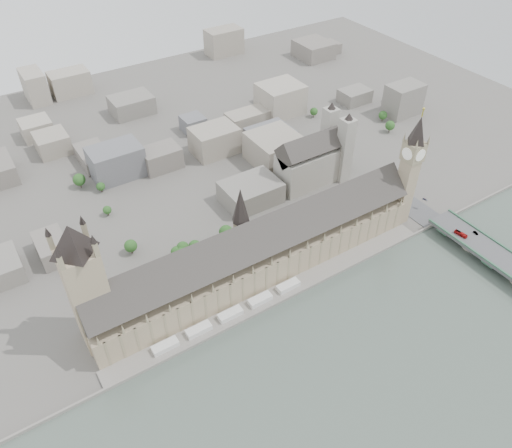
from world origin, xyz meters
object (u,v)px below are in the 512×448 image
elizabeth_tower (411,164)px  palace_of_westminster (258,252)px  westminster_abbey (314,159)px  victoria_tower (85,281)px  westminster_bridge (511,271)px  red_bus_north (461,234)px  car_silver (476,233)px  car_approach (425,199)px

elizabeth_tower → palace_of_westminster: bearing=175.2°
westminster_abbey → elizabeth_tower: bearing=-72.7°
victoria_tower → westminster_bridge: size_ratio=0.31×
westminster_abbey → westminster_bridge: bearing=-74.4°
elizabeth_tower → red_bus_north: size_ratio=9.79×
westminster_bridge → westminster_abbey: 190.56m
victoria_tower → westminster_abbey: bearing=16.5°
red_bus_north → car_silver: (12.16, -5.23, -0.77)m
westminster_bridge → victoria_tower: bearing=158.2°
victoria_tower → car_approach: (289.87, -19.17, -44.27)m
elizabeth_tower → red_bus_north: (18.36, -49.92, -46.31)m
elizabeth_tower → car_silver: size_ratio=23.30×
car_approach → elizabeth_tower: bearing=156.0°
westminster_bridge → car_approach: (5.87, 94.33, 5.81)m
victoria_tower → westminster_abbey: size_ratio=1.47×
palace_of_westminster → red_bus_north: 168.42m
westminster_abbey → car_approach: size_ratio=14.40×
palace_of_westminster → red_bus_north: size_ratio=24.13×
elizabeth_tower → westminster_abbey: elizabeth_tower is taller
elizabeth_tower → car_silver: bearing=-61.0°
elizabeth_tower → victoria_tower: bearing=176.0°
elizabeth_tower → car_approach: bearing=-2.3°
elizabeth_tower → car_silver: 78.66m
red_bus_north → car_approach: bearing=67.0°
palace_of_westminster → car_silver: bearing=-21.6°
westminster_abbey → palace_of_westminster: bearing=-145.8°
palace_of_westminster → victoria_tower: 126.41m
palace_of_westminster → car_approach: bearing=-4.4°
palace_of_westminster → car_silver: 181.67m
westminster_abbey → car_silver: bearing=-67.9°
victoria_tower → car_approach: size_ratio=21.18×
westminster_bridge → red_bus_north: red_bus_north is taller
westminster_bridge → westminster_abbey: size_ratio=4.78×
westminster_abbey → red_bus_north: (45.44, -136.92, -13.30)m
victoria_tower → car_approach: 293.86m
palace_of_westminster → westminster_bridge: 195.05m
palace_of_westminster → westminster_bridge: palace_of_westminster is taller
elizabeth_tower → westminster_bridge: size_ratio=0.33×
palace_of_westminster → westminster_bridge: (162.00, -107.20, -17.58)m
red_bus_north → car_approach: (11.51, 48.74, -0.84)m
westminster_bridge → westminster_abbey: bearing=105.6°
westminster_abbey → car_silver: 154.01m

